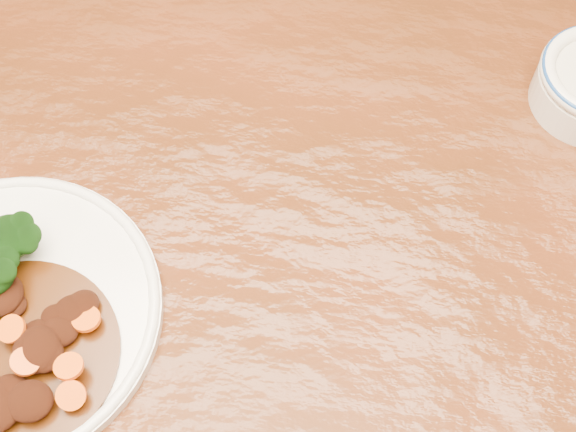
{
  "coord_description": "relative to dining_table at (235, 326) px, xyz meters",
  "views": [
    {
      "loc": [
        0.08,
        -0.28,
        1.41
      ],
      "look_at": [
        0.05,
        0.07,
        0.77
      ],
      "focal_mm": 50.0,
      "sensor_mm": 36.0,
      "label": 1
    }
  ],
  "objects": [
    {
      "name": "dining_table",
      "position": [
        0.0,
        0.0,
        0.0
      ],
      "size": [
        1.56,
        1.0,
        0.75
      ],
      "rotation": [
        0.0,
        0.0,
        -0.07
      ],
      "color": "#57230F",
      "rests_on": "ground"
    },
    {
      "name": "mince_stew",
      "position": [
        -0.17,
        -0.08,
        0.1
      ],
      "size": [
        0.17,
        0.17,
        0.03
      ],
      "color": "#411D07",
      "rests_on": "dinner_plate"
    },
    {
      "name": "dinner_plate",
      "position": [
        -0.19,
        -0.04,
        0.09
      ],
      "size": [
        0.28,
        0.28,
        0.02
      ],
      "rotation": [
        0.0,
        0.0,
        -0.37
      ],
      "color": "silver",
      "rests_on": "dining_table"
    }
  ]
}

